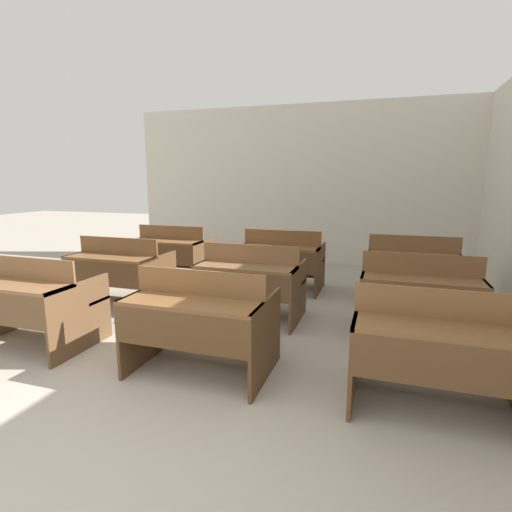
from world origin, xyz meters
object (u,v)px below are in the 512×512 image
at_px(bench_front_right, 437,348).
at_px(bench_second_right, 419,295).
at_px(bench_second_center, 250,281).
at_px(bench_third_center, 282,259).
at_px(bench_front_center, 201,320).
at_px(bench_second_left, 120,270).
at_px(bench_third_right, 412,268).
at_px(bench_third_left, 172,252).
at_px(bench_front_left, 30,301).

relative_size(bench_front_right, bench_second_right, 1.00).
height_order(bench_front_right, bench_second_center, same).
distance_m(bench_second_right, bench_third_center, 2.21).
bearing_deg(bench_front_center, bench_second_center, 91.17).
relative_size(bench_second_left, bench_second_right, 1.00).
height_order(bench_front_center, bench_front_right, same).
relative_size(bench_front_right, bench_third_right, 1.00).
distance_m(bench_third_left, bench_third_right, 3.56).
bearing_deg(bench_third_center, bench_second_left, -142.86).
distance_m(bench_front_center, bench_second_right, 2.20).
relative_size(bench_third_left, bench_third_right, 1.00).
bearing_deg(bench_front_right, bench_third_center, 123.64).
relative_size(bench_second_center, bench_third_right, 1.00).
height_order(bench_front_center, bench_second_left, same).
xyz_separation_m(bench_second_center, bench_third_right, (1.79, 1.31, 0.00)).
height_order(bench_second_left, bench_third_right, same).
height_order(bench_front_center, bench_second_right, same).
xyz_separation_m(bench_second_center, bench_third_center, (0.03, 1.33, 0.00)).
bearing_deg(bench_third_left, bench_second_center, -36.95).
bearing_deg(bench_third_right, bench_front_center, -123.53).
xyz_separation_m(bench_front_center, bench_second_center, (-0.03, 1.34, 0.00)).
relative_size(bench_front_center, bench_front_right, 1.00).
height_order(bench_second_center, bench_third_left, same).
xyz_separation_m(bench_third_left, bench_third_center, (1.80, -0.00, 0.00)).
height_order(bench_front_center, bench_second_center, same).
height_order(bench_front_right, bench_third_center, same).
bearing_deg(bench_front_right, bench_second_left, 159.45).
distance_m(bench_second_left, bench_third_right, 3.77).
relative_size(bench_front_left, bench_second_right, 1.00).
bearing_deg(bench_front_center, bench_front_right, -0.03).
height_order(bench_front_center, bench_third_right, same).
height_order(bench_third_left, bench_third_center, same).
bearing_deg(bench_third_center, bench_second_right, -37.59).
bearing_deg(bench_front_left, bench_front_right, 0.28).
xyz_separation_m(bench_front_right, bench_third_left, (-3.58, 2.68, 0.00)).
distance_m(bench_second_center, bench_third_right, 2.22).
relative_size(bench_front_right, bench_third_left, 1.00).
bearing_deg(bench_front_left, bench_third_center, 56.51).
bearing_deg(bench_third_right, bench_third_center, 179.43).
distance_m(bench_front_left, bench_second_right, 3.78).
distance_m(bench_front_left, bench_second_left, 1.35).
relative_size(bench_second_right, bench_third_right, 1.00).
xyz_separation_m(bench_front_left, bench_second_right, (3.54, 1.34, 0.00)).
bearing_deg(bench_front_center, bench_third_center, 89.98).
xyz_separation_m(bench_second_left, bench_third_center, (1.77, 1.34, 0.00)).
bearing_deg(bench_third_center, bench_third_left, 179.86).
distance_m(bench_front_center, bench_third_right, 3.19).
relative_size(bench_front_center, bench_third_left, 1.00).
xyz_separation_m(bench_front_center, bench_second_right, (1.76, 1.32, 0.00)).
relative_size(bench_second_left, bench_third_left, 1.00).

